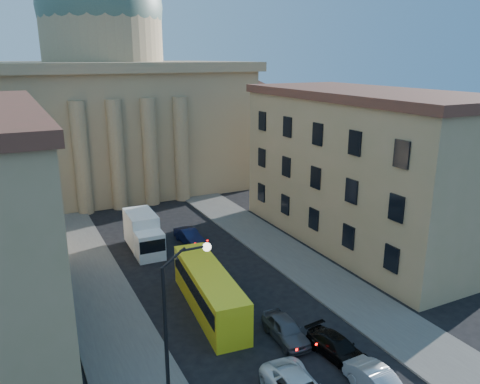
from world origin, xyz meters
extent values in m
cube|color=#53504C|center=(-8.50, 18.00, 0.07)|extent=(5.00, 60.00, 0.15)
cube|color=#53504C|center=(8.50, 18.00, 0.07)|extent=(5.00, 60.00, 0.15)
cube|color=#93785A|center=(0.00, 56.00, 8.00)|extent=(34.00, 26.00, 16.00)
cube|color=#93785A|center=(0.00, 56.00, 16.40)|extent=(35.50, 27.50, 1.20)
cylinder|color=#93785A|center=(0.00, 56.00, 20.00)|extent=(16.00, 16.00, 8.00)
sphere|color=#4B6657|center=(0.00, 56.00, 24.00)|extent=(16.40, 16.40, 16.40)
cube|color=#93785A|center=(21.00, 54.00, 5.50)|extent=(13.00, 13.00, 11.00)
cone|color=brown|center=(21.00, 54.00, 13.00)|extent=(26.02, 26.02, 4.00)
cylinder|color=#93785A|center=(-6.00, 42.80, 6.50)|extent=(1.80, 1.80, 13.00)
cylinder|color=#93785A|center=(-2.00, 42.80, 6.50)|extent=(1.80, 1.80, 13.00)
cylinder|color=#93785A|center=(2.00, 42.80, 6.50)|extent=(1.80, 1.80, 13.00)
cylinder|color=#93785A|center=(6.00, 42.80, 6.50)|extent=(1.80, 1.80, 13.00)
cube|color=tan|center=(17.00, 22.00, 7.00)|extent=(11.00, 26.00, 14.00)
cube|color=brown|center=(17.00, 22.00, 14.30)|extent=(11.60, 26.60, 0.80)
cylinder|color=black|center=(-7.50, 8.00, 4.00)|extent=(0.20, 0.20, 8.00)
cylinder|color=black|center=(-6.95, 8.00, 8.35)|extent=(1.30, 0.12, 0.96)
cylinder|color=black|center=(-5.95, 8.00, 8.65)|extent=(1.30, 0.12, 0.12)
sphere|color=white|center=(-5.20, 8.00, 8.60)|extent=(0.44, 0.44, 0.44)
imported|color=#ACAFB4|center=(2.91, 3.81, 0.71)|extent=(1.66, 4.38, 1.42)
imported|color=black|center=(3.01, 7.50, 0.65)|extent=(2.30, 4.64, 1.30)
imported|color=#4B4B50|center=(1.19, 10.51, 0.74)|extent=(2.00, 4.42, 1.47)
imported|color=black|center=(1.45, 28.54, 0.72)|extent=(1.91, 4.48, 1.44)
cube|color=yellow|center=(-1.75, 16.14, 1.51)|extent=(3.50, 10.91, 3.02)
cube|color=black|center=(-1.75, 16.14, 2.00)|extent=(3.50, 10.34, 1.07)
cylinder|color=black|center=(-3.11, 12.35, 0.49)|extent=(0.39, 1.00, 0.97)
cylinder|color=black|center=(-1.17, 12.16, 0.49)|extent=(0.39, 1.00, 0.97)
cylinder|color=black|center=(-2.33, 20.11, 0.49)|extent=(0.39, 1.00, 0.97)
cylinder|color=black|center=(-0.39, 19.92, 0.49)|extent=(0.39, 1.00, 0.97)
cube|color=white|center=(-2.99, 26.98, 1.26)|extent=(2.48, 2.58, 2.51)
cube|color=black|center=(-3.03, 25.78, 1.57)|extent=(2.31, 0.19, 1.15)
cube|color=white|center=(-2.91, 29.81, 1.83)|extent=(2.64, 4.47, 3.25)
cylinder|color=black|center=(-4.05, 26.59, 0.47)|extent=(0.32, 0.95, 0.94)
cylinder|color=black|center=(-1.96, 26.53, 0.47)|extent=(0.32, 0.95, 0.94)
cylinder|color=black|center=(-3.94, 30.78, 0.47)|extent=(0.32, 0.95, 0.94)
cylinder|color=black|center=(-1.84, 30.72, 0.47)|extent=(0.32, 0.95, 0.94)
camera|label=1|loc=(-13.35, -11.77, 17.57)|focal=35.00mm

